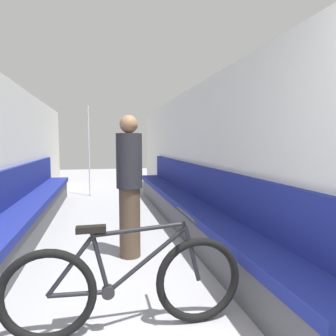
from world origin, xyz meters
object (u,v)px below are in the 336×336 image
at_px(bench_seat_row_left, 24,216).
at_px(bicycle, 127,285).
at_px(passenger_standing, 129,185).
at_px(bench_seat_row_right, 187,207).
at_px(grab_pole_near, 89,152).

distance_m(bench_seat_row_left, bicycle, 2.72).
bearing_deg(bicycle, passenger_standing, 78.14).
relative_size(bench_seat_row_right, passenger_standing, 3.98).
xyz_separation_m(bench_seat_row_left, passenger_standing, (1.39, -1.01, 0.54)).
bearing_deg(passenger_standing, grab_pole_near, -81.93).
relative_size(bench_seat_row_right, bicycle, 3.87).
relative_size(grab_pole_near, passenger_standing, 1.36).
height_order(bench_seat_row_left, passenger_standing, passenger_standing).
height_order(bicycle, passenger_standing, passenger_standing).
bearing_deg(bench_seat_row_left, bicycle, -63.24).
height_order(bench_seat_row_left, bench_seat_row_right, same).
xyz_separation_m(grab_pole_near, passenger_standing, (0.60, -4.28, -0.24)).
height_order(bench_seat_row_right, grab_pole_near, grab_pole_near).
bearing_deg(bicycle, bench_seat_row_left, 111.32).
height_order(bench_seat_row_left, grab_pole_near, grab_pole_near).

